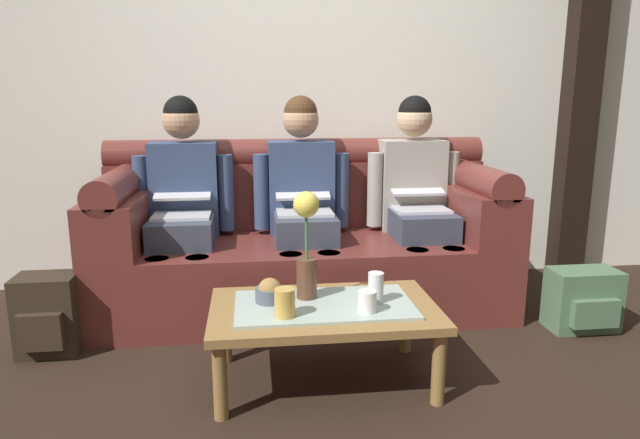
% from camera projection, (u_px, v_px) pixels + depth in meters
% --- Properties ---
extents(ground_plane, '(14.00, 14.00, 0.00)m').
position_uv_depth(ground_plane, '(331.00, 407.00, 2.25)').
color(ground_plane, black).
extents(back_wall_patterned, '(6.00, 0.12, 2.90)m').
position_uv_depth(back_wall_patterned, '(294.00, 59.00, 3.58)').
color(back_wall_patterned, silver).
rests_on(back_wall_patterned, ground_plane).
extents(timber_pillar, '(0.20, 0.20, 2.90)m').
position_uv_depth(timber_pillar, '(582.00, 60.00, 3.69)').
color(timber_pillar, black).
rests_on(timber_pillar, ground_plane).
extents(couch, '(2.29, 0.88, 0.96)m').
position_uv_depth(couch, '(303.00, 243.00, 3.30)').
color(couch, maroon).
rests_on(couch, ground_plane).
extents(person_left, '(0.56, 0.67, 1.22)m').
position_uv_depth(person_left, '(183.00, 198.00, 3.15)').
color(person_left, '#383D4C').
rests_on(person_left, ground_plane).
extents(person_middle, '(0.56, 0.67, 1.22)m').
position_uv_depth(person_middle, '(303.00, 195.00, 3.23)').
color(person_middle, '#383D4C').
rests_on(person_middle, ground_plane).
extents(person_right, '(0.56, 0.67, 1.22)m').
position_uv_depth(person_right, '(416.00, 193.00, 3.31)').
color(person_right, '#383D4C').
rests_on(person_right, ground_plane).
extents(coffee_table, '(0.96, 0.58, 0.36)m').
position_uv_depth(coffee_table, '(324.00, 315.00, 2.39)').
color(coffee_table, olive).
rests_on(coffee_table, ground_plane).
extents(flower_vase, '(0.11, 0.11, 0.47)m').
position_uv_depth(flower_vase, '(306.00, 242.00, 2.40)').
color(flower_vase, brown).
rests_on(flower_vase, coffee_table).
extents(snack_bowl, '(0.13, 0.13, 0.10)m').
position_uv_depth(snack_bowl, '(270.00, 292.00, 2.39)').
color(snack_bowl, '#4C5666').
rests_on(snack_bowl, coffee_table).
extents(cup_near_left, '(0.08, 0.08, 0.12)m').
position_uv_depth(cup_near_left, '(285.00, 303.00, 2.23)').
color(cup_near_left, gold).
rests_on(cup_near_left, coffee_table).
extents(cup_near_right, '(0.07, 0.07, 0.13)m').
position_uv_depth(cup_near_right, '(376.00, 287.00, 2.38)').
color(cup_near_right, silver).
rests_on(cup_near_right, coffee_table).
extents(cup_far_center, '(0.08, 0.08, 0.09)m').
position_uv_depth(cup_far_center, '(367.00, 301.00, 2.28)').
color(cup_far_center, white).
rests_on(cup_far_center, coffee_table).
extents(backpack_right, '(0.35, 0.25, 0.33)m').
position_uv_depth(backpack_right, '(583.00, 300.00, 2.97)').
color(backpack_right, '#4C6B4C').
rests_on(backpack_right, ground_plane).
extents(backpack_left, '(0.28, 0.25, 0.39)m').
position_uv_depth(backpack_left, '(48.00, 316.00, 2.68)').
color(backpack_left, '#2D2319').
rests_on(backpack_left, ground_plane).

